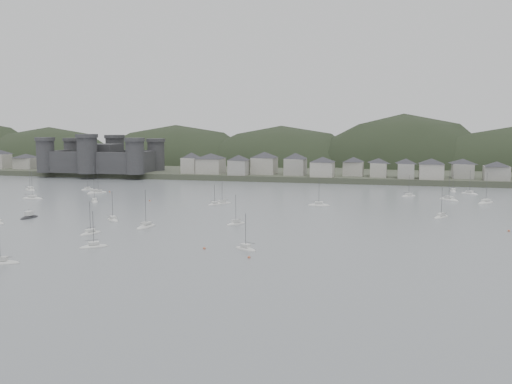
# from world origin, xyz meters

# --- Properties ---
(ground) EXTENTS (900.00, 900.00, 0.00)m
(ground) POSITION_xyz_m (0.00, 0.00, 0.00)
(ground) COLOR slate
(ground) RESTS_ON ground
(far_shore_land) EXTENTS (900.00, 250.00, 3.00)m
(far_shore_land) POSITION_xyz_m (0.00, 295.00, 1.50)
(far_shore_land) COLOR #383D2D
(far_shore_land) RESTS_ON ground
(forested_ridge) EXTENTS (851.55, 103.94, 102.57)m
(forested_ridge) POSITION_xyz_m (4.83, 269.40, -11.28)
(forested_ridge) COLOR black
(forested_ridge) RESTS_ON ground
(castle) EXTENTS (66.00, 43.00, 20.00)m
(castle) POSITION_xyz_m (-120.00, 179.80, 10.96)
(castle) COLOR #353537
(castle) RESTS_ON far_shore_land
(waterfront_town) EXTENTS (451.48, 28.46, 12.92)m
(waterfront_town) POSITION_xyz_m (50.59, 183.34, 8.66)
(waterfront_town) COLOR #A2A194
(waterfront_town) RESTS_ON far_shore_land
(sailboat_lead) EXTENTS (4.21, 9.60, 12.68)m
(sailboat_lead) POSITION_xyz_m (-81.39, 103.52, 0.17)
(sailboat_lead) COLOR silver
(sailboat_lead) RESTS_ON ground
(moored_fleet) EXTENTS (254.62, 175.32, 13.74)m
(moored_fleet) POSITION_xyz_m (5.79, 65.33, 0.18)
(moored_fleet) COLOR silver
(moored_fleet) RESTS_ON ground
(motor_launch_far) EXTENTS (3.30, 7.88, 3.85)m
(motor_launch_far) POSITION_xyz_m (-66.03, 35.97, 0.29)
(motor_launch_far) COLOR black
(motor_launch_far) RESTS_ON ground
(mooring_buoys) EXTENTS (157.72, 110.07, 0.70)m
(mooring_buoys) POSITION_xyz_m (-3.77, 49.07, 0.15)
(mooring_buoys) COLOR #C36341
(mooring_buoys) RESTS_ON ground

